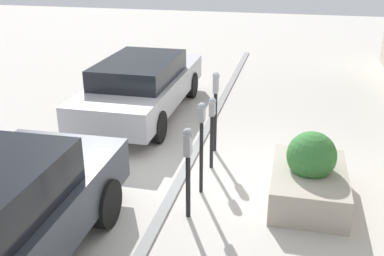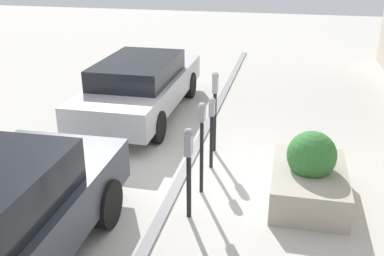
% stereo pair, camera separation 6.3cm
% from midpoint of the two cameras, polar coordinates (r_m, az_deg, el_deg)
% --- Properties ---
extents(ground_plane, '(40.00, 40.00, 0.00)m').
position_cam_midpoint_polar(ground_plane, '(7.58, -0.91, -6.25)').
color(ground_plane, beige).
extents(curb_strip, '(19.00, 0.16, 0.04)m').
position_cam_midpoint_polar(curb_strip, '(7.59, -1.50, -6.05)').
color(curb_strip, gray).
rests_on(curb_strip, ground_plane).
extents(parking_meter_nearest, '(0.17, 0.14, 1.37)m').
position_cam_midpoint_polar(parking_meter_nearest, '(6.11, -0.71, -3.76)').
color(parking_meter_nearest, black).
rests_on(parking_meter_nearest, ground_plane).
extents(parking_meter_second, '(0.15, 0.12, 1.49)m').
position_cam_midpoint_polar(parking_meter_second, '(6.71, 0.98, -0.55)').
color(parking_meter_second, black).
rests_on(parking_meter_second, ground_plane).
extents(parking_meter_middle, '(0.15, 0.13, 1.29)m').
position_cam_midpoint_polar(parking_meter_middle, '(7.55, 2.29, 0.97)').
color(parking_meter_middle, black).
rests_on(parking_meter_middle, ground_plane).
extents(parking_meter_fourth, '(0.15, 0.13, 1.53)m').
position_cam_midpoint_polar(parking_meter_fourth, '(8.16, 2.71, 3.58)').
color(parking_meter_fourth, black).
rests_on(parking_meter_fourth, ground_plane).
extents(planter_box, '(1.70, 1.10, 1.11)m').
position_cam_midpoint_polar(planter_box, '(7.00, 14.42, -5.93)').
color(planter_box, '#B2A899').
rests_on(planter_box, ground_plane).
extents(parked_car_middle, '(4.69, 1.77, 1.32)m').
position_cam_midpoint_polar(parked_car_middle, '(10.17, -6.66, 5.48)').
color(parked_car_middle, '#B7B7BC').
rests_on(parked_car_middle, ground_plane).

